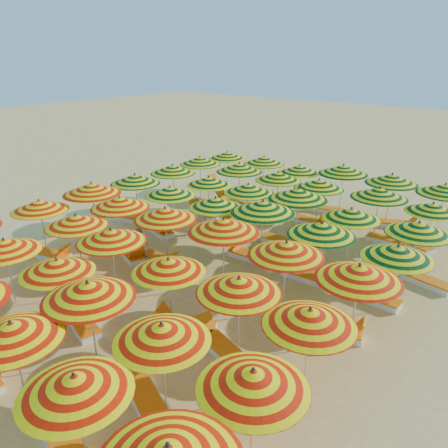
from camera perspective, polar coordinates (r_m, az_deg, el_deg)
The scene contains 73 objects.
ground at distance 16.88m, azimuth -1.07°, elevation -5.55°, with size 120.00×120.00×0.00m, color #E0C163.
umbrella_3 at distance 10.71m, azimuth -25.99°, elevation -12.46°, with size 2.56×2.56×2.34m.
umbrella_4 at distance 8.91m, azimuth -18.89°, elevation -19.23°, with size 2.73×2.73×2.27m.
umbrella_7 at distance 15.22m, azimuth -26.73°, elevation -2.56°, with size 2.46×2.46×2.34m.
umbrella_8 at distance 13.41m, azimuth -20.96°, elevation -5.14°, with size 2.30×2.30×2.24m.
umbrella_9 at distance 11.42m, azimuth -17.32°, elevation -8.30°, with size 2.71×2.71×2.47m.
umbrella_10 at distance 9.79m, azimuth -8.12°, elevation -13.87°, with size 2.57×2.57×2.30m.
umbrella_11 at distance 8.57m, azimuth 3.82°, elevation -19.61°, with size 2.63×2.63×2.30m.
umbrella_12 at distance 18.66m, azimuth -22.98°, elevation 2.24°, with size 2.38×2.38×2.35m.
umbrella_13 at distance 16.43m, azimuth -18.76°, elevation 0.40°, with size 2.60×2.60×2.36m.
umbrella_14 at distance 14.62m, azimuth -14.55°, elevation -1.50°, with size 2.58×2.58×2.42m.
umbrella_15 at distance 12.64m, azimuth -7.26°, elevation -5.39°, with size 2.38×2.38×2.25m.
umbrella_16 at distance 11.31m, azimuth 1.95°, elevation -8.00°, with size 2.42×2.42×2.38m.
umbrella_17 at distance 10.29m, azimuth 11.13°, elevation -11.88°, with size 2.52×2.52×2.35m.
umbrella_18 at distance 19.38m, azimuth -16.89°, elevation 4.43°, with size 3.19×3.19×2.62m.
umbrella_19 at distance 17.67m, azimuth -13.46°, elevation 2.75°, with size 3.00×3.00×2.47m.
umbrella_20 at distance 16.12m, azimuth -7.69°, elevation 1.33°, with size 2.46×2.46×2.47m.
umbrella_21 at distance 14.54m, azimuth -0.06°, elevation -0.21°, with size 2.60×2.60×2.61m.
umbrella_22 at distance 13.24m, azimuth 8.13°, elevation -3.23°, with size 2.51×2.51×2.47m.
umbrella_23 at distance 12.25m, azimuth 17.21°, elevation -6.12°, with size 2.48×2.48×2.48m.
umbrella_24 at distance 20.94m, azimuth -11.54°, elevation 5.77°, with size 2.91×2.91×2.46m.
umbrella_25 at distance 19.21m, azimuth -7.07°, elevation 4.26°, with size 2.76×2.76×2.33m.
umbrella_26 at distance 17.68m, azimuth -1.10°, elevation 2.82°, with size 2.20×2.20×2.30m.
umbrella_27 at distance 16.36m, azimuth 5.08°, elevation 2.26°, with size 2.86×2.86×2.62m.
umbrella_28 at distance 15.02m, azimuth 12.61°, elevation -0.62°, with size 3.02×3.02×2.44m.
umbrella_29 at distance 14.23m, azimuth 21.72°, elevation -3.44°, with size 2.32×2.32×2.31m.
umbrella_30 at distance 22.63m, azimuth -6.73°, elevation 7.12°, with size 2.73×2.73×2.42m.
umbrella_31 at distance 20.92m, azimuth -2.02°, elevation 5.64°, with size 2.68×2.68×2.25m.
umbrella_32 at distance 19.38m, azimuth 3.17°, elevation 4.65°, with size 2.88×2.88×2.36m.
umbrella_33 at distance 18.08m, azimuth 9.63°, elevation 3.89°, with size 2.59×2.59×2.62m.
umbrella_34 at distance 17.07m, azimuth 16.28°, elevation 1.29°, with size 2.55×2.55×2.31m.
umbrella_35 at distance 16.32m, azimuth 24.07°, elevation -0.48°, with size 2.93×2.93×2.37m.
umbrella_36 at distance 24.48m, azimuth -3.16°, elevation 8.27°, with size 2.70×2.70×2.40m.
umbrella_37 at distance 22.53m, azimuth 2.01°, elevation 7.39°, with size 2.90×2.90×2.51m.
umbrella_38 at distance 21.49m, azimuth 7.09°, elevation 6.21°, with size 2.79×2.79×2.37m.
umbrella_39 at distance 20.35m, azimuth 12.29°, elevation 5.11°, with size 2.61×2.61×2.41m.
umbrella_40 at distance 19.44m, azimuth 19.64°, elevation 3.85°, with size 2.53×2.53×2.50m.
umbrella_41 at distance 19.08m, azimuth 25.61°, elevation 1.92°, with size 2.17×2.17×2.24m.
umbrella_42 at distance 26.00m, azimuth 0.41°, elevation 8.96°, with size 2.69×2.69×2.34m.
umbrella_43 at distance 24.61m, azimuth 5.25°, elevation 8.28°, with size 2.40×2.40×2.40m.
umbrella_44 at distance 23.44m, azimuth 9.84°, elevation 7.08°, with size 2.77×2.77×2.26m.
umbrella_45 at distance 22.52m, azimuth 15.31°, elevation 6.87°, with size 2.83×2.83×2.61m.
umbrella_46 at distance 21.72m, azimuth 21.06°, elevation 5.51°, with size 2.99×2.99×2.54m.
umbrella_47 at distance 21.15m, azimuth 26.91°, elevation 4.08°, with size 2.60×2.60×2.49m.
lounger_3 at distance 10.53m, azimuth -19.94°, elevation -25.57°, with size 1.81×0.91×0.69m.
lounger_4 at distance 13.99m, azimuth -18.09°, elevation -12.18°, with size 1.83×1.03×0.69m.
lounger_5 at distance 11.23m, azimuth -10.51°, elevation -20.89°, with size 1.82×1.20×0.69m.
lounger_7 at distance 18.77m, azimuth -21.62°, elevation -3.75°, with size 1.82×1.01×0.69m.
lounger_8 at distance 15.81m, azimuth -15.80°, elevation -7.80°, with size 1.82×0.96×0.69m.
lounger_9 at distance 13.31m, azimuth -5.07°, elevation -12.96°, with size 1.82×1.23×0.69m.
lounger_10 at distance 12.55m, azimuth -0.95°, elevation -15.25°, with size 1.83×1.06×0.69m.
lounger_11 at distance 17.89m, azimuth -12.07°, elevation -3.89°, with size 1.83×1.12×0.69m.
lounger_12 at distance 17.26m, azimuth -8.43°, elevation -4.59°, with size 1.76×0.68×0.69m.
lounger_13 at distance 13.40m, azimuth 14.15°, elevation -13.36°, with size 1.83×1.05×0.69m.
lounger_14 at distance 21.84m, azimuth -12.30°, elevation 0.79°, with size 1.82×0.98×0.69m.
lounger_15 at distance 20.02m, azimuth -8.36°, elevation -0.85°, with size 1.82×1.01×0.69m.
lounger_16 at distance 17.45m, azimuth 3.10°, elevation -4.09°, with size 1.74×0.60×0.69m.
lounger_17 at distance 16.18m, azimuth 10.32°, elevation -6.58°, with size 1.76×0.68×0.69m.
lounger_18 at distance 15.38m, azimuth 18.87°, elevation -9.04°, with size 1.76×0.68×0.69m.
lounger_19 at distance 22.01m, azimuth -2.76°, elevation 1.44°, with size 1.81×0.91×0.69m.
lounger_20 at distance 20.36m, azimuth 1.72°, elevation -0.24°, with size 1.81×0.89×0.69m.
lounger_21 at distance 18.87m, azimuth 7.57°, elevation -2.22°, with size 1.75×0.65×0.69m.
lounger_22 at distance 17.11m, azimuth 24.85°, elevation -6.74°, with size 1.81×0.91×0.69m.
lounger_23 at distance 23.52m, azimuth 0.90°, elevation 2.78°, with size 1.74×0.59×0.69m.
lounger_24 at distance 21.38m, azimuth 10.99°, elevation 0.44°, with size 1.74×0.60×0.69m.
lounger_25 at distance 20.09m, azimuth 20.67°, elevation -1.98°, with size 1.76×0.66×0.69m.
lounger_26 at distance 20.05m, azimuth 23.35°, elevation -2.42°, with size 1.82×1.17×0.69m.
lounger_27 at distance 26.78m, azimuth -0.68°, elevation 5.12°, with size 1.82×0.99×0.69m.
lounger_28 at distance 24.17m, azimuth 8.27°, elevation 3.08°, with size 1.82×1.25×0.69m.
lounger_29 at distance 23.14m, azimuth 13.20°, elevation 1.89°, with size 1.80×0.81×0.69m.
lounger_30 at distance 22.18m, azimuth 21.81°, elevation 0.03°, with size 1.82×1.23×0.69m.
beachgoer_a at distance 19.67m, azimuth -2.69°, elevation 0.57°, with size 0.49×0.32×1.34m, color tan.
beachgoer_b at distance 17.25m, azimuth -10.85°, elevation -2.77°, with size 0.68×0.53×1.40m, color tan.
Camera 1 is at (9.66, -11.55, 7.63)m, focal length 35.00 mm.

